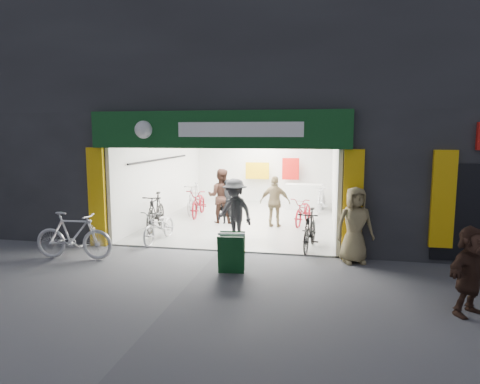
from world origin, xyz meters
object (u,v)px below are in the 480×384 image
(bike_left_front, at_px, (160,226))
(sandwich_board, at_px, (231,252))
(pedestrian_near, at_px, (355,225))
(parked_bike, at_px, (74,236))
(bike_right_front, at_px, (310,230))

(bike_left_front, xyz_separation_m, sandwich_board, (2.50, -2.20, 0.01))
(sandwich_board, bearing_deg, bike_left_front, 131.82)
(bike_left_front, height_order, pedestrian_near, pedestrian_near)
(pedestrian_near, bearing_deg, bike_left_front, 152.75)
(pedestrian_near, bearing_deg, parked_bike, 171.49)
(bike_right_front, bearing_deg, bike_left_front, -172.78)
(bike_left_front, xyz_separation_m, pedestrian_near, (5.10, -0.90, 0.43))
(bike_left_front, relative_size, bike_right_front, 0.99)
(bike_right_front, bearing_deg, parked_bike, -153.59)
(bike_left_front, distance_m, bike_right_front, 4.06)
(bike_left_front, relative_size, sandwich_board, 2.03)
(bike_left_front, height_order, sandwich_board, bike_left_front)
(bike_right_front, xyz_separation_m, parked_bike, (-5.45, -1.90, 0.04))
(parked_bike, bearing_deg, pedestrian_near, -85.20)
(bike_right_front, xyz_separation_m, pedestrian_near, (1.04, -0.90, 0.35))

